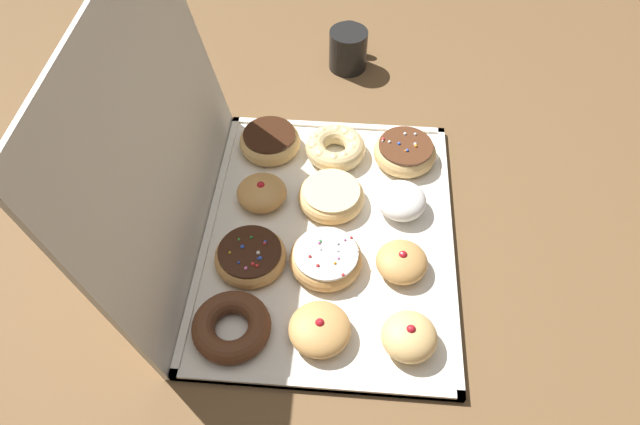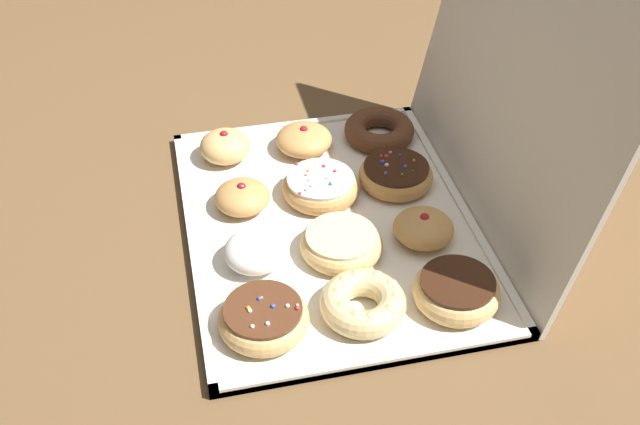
{
  "view_description": "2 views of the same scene",
  "coord_description": "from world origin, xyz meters",
  "px_view_note": "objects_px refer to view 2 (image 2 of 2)",
  "views": [
    {
      "loc": [
        -0.58,
        -0.03,
        0.8
      ],
      "look_at": [
        0.02,
        0.02,
        0.04
      ],
      "focal_mm": 32.67,
      "sensor_mm": 36.0,
      "label": 1
    },
    {
      "loc": [
        0.84,
        -0.2,
        0.75
      ],
      "look_at": [
        0.04,
        -0.02,
        0.06
      ],
      "focal_mm": 43.42,
      "sensor_mm": 36.0,
      "label": 2
    }
  ],
  "objects_px": {
    "chocolate_frosted_donut_11": "(456,291)",
    "jelly_filled_donut_4": "(302,140)",
    "donut_box": "(330,225)",
    "sprinkle_donut_9": "(396,174)",
    "jelly_filled_donut_10": "(423,228)",
    "glazed_ring_donut_6": "(344,243)",
    "chocolate_cake_ring_donut_8": "(379,130)",
    "jelly_filled_donut_1": "(242,197)",
    "sprinkle_donut_3": "(263,318)",
    "jelly_filled_donut_0": "(225,146)",
    "powdered_filled_donut_2": "(255,251)",
    "cruller_donut_7": "(366,302)",
    "sprinkle_donut_5": "(318,187)"
  },
  "relations": [
    {
      "from": "jelly_filled_donut_1",
      "to": "sprinkle_donut_3",
      "type": "height_order",
      "value": "jelly_filled_donut_1"
    },
    {
      "from": "powdered_filled_donut_2",
      "to": "chocolate_frosted_donut_11",
      "type": "distance_m",
      "value": 0.28
    },
    {
      "from": "jelly_filled_donut_1",
      "to": "powdered_filled_donut_2",
      "type": "relative_size",
      "value": 0.97
    },
    {
      "from": "chocolate_cake_ring_donut_8",
      "to": "jelly_filled_donut_1",
      "type": "bearing_deg",
      "value": -62.2
    },
    {
      "from": "jelly_filled_donut_0",
      "to": "powdered_filled_donut_2",
      "type": "bearing_deg",
      "value": 1.91
    },
    {
      "from": "powdered_filled_donut_2",
      "to": "sprinkle_donut_9",
      "type": "height_order",
      "value": "powdered_filled_donut_2"
    },
    {
      "from": "jelly_filled_donut_10",
      "to": "glazed_ring_donut_6",
      "type": "bearing_deg",
      "value": -88.29
    },
    {
      "from": "sprinkle_donut_3",
      "to": "jelly_filled_donut_4",
      "type": "distance_m",
      "value": 0.39
    },
    {
      "from": "glazed_ring_donut_6",
      "to": "jelly_filled_donut_1",
      "type": "bearing_deg",
      "value": -136.12
    },
    {
      "from": "chocolate_cake_ring_donut_8",
      "to": "jelly_filled_donut_10",
      "type": "xyz_separation_m",
      "value": [
        0.26,
        -0.01,
        0.0
      ]
    },
    {
      "from": "donut_box",
      "to": "sprinkle_donut_9",
      "type": "xyz_separation_m",
      "value": [
        -0.07,
        0.12,
        0.02
      ]
    },
    {
      "from": "chocolate_frosted_donut_11",
      "to": "jelly_filled_donut_4",
      "type": "bearing_deg",
      "value": -161.67
    },
    {
      "from": "donut_box",
      "to": "jelly_filled_donut_1",
      "type": "relative_size",
      "value": 6.55
    },
    {
      "from": "glazed_ring_donut_6",
      "to": "chocolate_frosted_donut_11",
      "type": "height_order",
      "value": "chocolate_frosted_donut_11"
    },
    {
      "from": "sprinkle_donut_5",
      "to": "chocolate_cake_ring_donut_8",
      "type": "bearing_deg",
      "value": 134.16
    },
    {
      "from": "chocolate_cake_ring_donut_8",
      "to": "sprinkle_donut_9",
      "type": "xyz_separation_m",
      "value": [
        0.12,
        -0.01,
        0.0
      ]
    },
    {
      "from": "donut_box",
      "to": "sprinkle_donut_3",
      "type": "distance_m",
      "value": 0.23
    },
    {
      "from": "powdered_filled_donut_2",
      "to": "jelly_filled_donut_0",
      "type": "bearing_deg",
      "value": -178.09
    },
    {
      "from": "jelly_filled_donut_0",
      "to": "powdered_filled_donut_2",
      "type": "height_order",
      "value": "jelly_filled_donut_0"
    },
    {
      "from": "powdered_filled_donut_2",
      "to": "sprinkle_donut_3",
      "type": "xyz_separation_m",
      "value": [
        0.12,
        -0.01,
        -0.0
      ]
    },
    {
      "from": "powdered_filled_donut_2",
      "to": "glazed_ring_donut_6",
      "type": "height_order",
      "value": "powdered_filled_donut_2"
    },
    {
      "from": "jelly_filled_donut_0",
      "to": "powdered_filled_donut_2",
      "type": "xyz_separation_m",
      "value": [
        0.26,
        0.01,
        -0.0
      ]
    },
    {
      "from": "jelly_filled_donut_0",
      "to": "sprinkle_donut_9",
      "type": "relative_size",
      "value": 0.7
    },
    {
      "from": "jelly_filled_donut_0",
      "to": "sprinkle_donut_3",
      "type": "xyz_separation_m",
      "value": [
        0.38,
        0.0,
        -0.0
      ]
    },
    {
      "from": "jelly_filled_donut_0",
      "to": "sprinkle_donut_3",
      "type": "distance_m",
      "value": 0.38
    },
    {
      "from": "cruller_donut_7",
      "to": "sprinkle_donut_3",
      "type": "bearing_deg",
      "value": -90.64
    },
    {
      "from": "powdered_filled_donut_2",
      "to": "jelly_filled_donut_1",
      "type": "bearing_deg",
      "value": 179.8
    },
    {
      "from": "jelly_filled_donut_4",
      "to": "jelly_filled_donut_0",
      "type": "bearing_deg",
      "value": -91.72
    },
    {
      "from": "jelly_filled_donut_0",
      "to": "glazed_ring_donut_6",
      "type": "distance_m",
      "value": 0.29
    },
    {
      "from": "powdered_filled_donut_2",
      "to": "jelly_filled_donut_10",
      "type": "xyz_separation_m",
      "value": [
        0.0,
        0.24,
        -0.0
      ]
    },
    {
      "from": "powdered_filled_donut_2",
      "to": "glazed_ring_donut_6",
      "type": "xyz_separation_m",
      "value": [
        0.01,
        0.12,
        -0.0
      ]
    },
    {
      "from": "jelly_filled_donut_0",
      "to": "jelly_filled_donut_4",
      "type": "distance_m",
      "value": 0.13
    },
    {
      "from": "jelly_filled_donut_0",
      "to": "cruller_donut_7",
      "type": "height_order",
      "value": "jelly_filled_donut_0"
    },
    {
      "from": "jelly_filled_donut_0",
      "to": "sprinkle_donut_5",
      "type": "relative_size",
      "value": 0.69
    },
    {
      "from": "jelly_filled_donut_1",
      "to": "jelly_filled_donut_10",
      "type": "distance_m",
      "value": 0.27
    },
    {
      "from": "jelly_filled_donut_0",
      "to": "jelly_filled_donut_4",
      "type": "bearing_deg",
      "value": 88.28
    },
    {
      "from": "sprinkle_donut_9",
      "to": "glazed_ring_donut_6",
      "type": "bearing_deg",
      "value": -40.52
    },
    {
      "from": "sprinkle_donut_3",
      "to": "chocolate_frosted_donut_11",
      "type": "distance_m",
      "value": 0.25
    },
    {
      "from": "jelly_filled_donut_4",
      "to": "jelly_filled_donut_10",
      "type": "height_order",
      "value": "same"
    },
    {
      "from": "jelly_filled_donut_1",
      "to": "jelly_filled_donut_4",
      "type": "xyz_separation_m",
      "value": [
        -0.13,
        0.12,
        -0.0
      ]
    },
    {
      "from": "jelly_filled_donut_4",
      "to": "chocolate_cake_ring_donut_8",
      "type": "bearing_deg",
      "value": 91.86
    },
    {
      "from": "donut_box",
      "to": "glazed_ring_donut_6",
      "type": "relative_size",
      "value": 4.66
    },
    {
      "from": "cruller_donut_7",
      "to": "jelly_filled_donut_10",
      "type": "relative_size",
      "value": 1.29
    },
    {
      "from": "jelly_filled_donut_0",
      "to": "sprinkle_donut_9",
      "type": "xyz_separation_m",
      "value": [
        0.12,
        0.25,
        -0.01
      ]
    },
    {
      "from": "jelly_filled_donut_0",
      "to": "chocolate_cake_ring_donut_8",
      "type": "distance_m",
      "value": 0.26
    },
    {
      "from": "jelly_filled_donut_1",
      "to": "cruller_donut_7",
      "type": "height_order",
      "value": "jelly_filled_donut_1"
    },
    {
      "from": "chocolate_cake_ring_donut_8",
      "to": "chocolate_frosted_donut_11",
      "type": "distance_m",
      "value": 0.38
    },
    {
      "from": "donut_box",
      "to": "sprinkle_donut_9",
      "type": "height_order",
      "value": "sprinkle_donut_9"
    },
    {
      "from": "sprinkle_donut_9",
      "to": "jelly_filled_donut_10",
      "type": "bearing_deg",
      "value": 0.18
    },
    {
      "from": "sprinkle_donut_3",
      "to": "chocolate_frosted_donut_11",
      "type": "bearing_deg",
      "value": 88.11
    }
  ]
}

